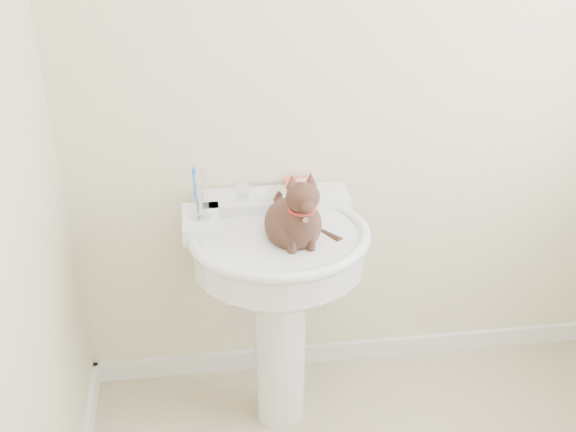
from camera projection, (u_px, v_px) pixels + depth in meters
name	position (u px, v px, depth m)	size (l,w,h in m)	color
wall_back	(367.00, 85.00, 2.55)	(2.20, 0.00, 2.50)	beige
baseboard_back	(352.00, 351.00, 3.14)	(2.20, 0.02, 0.09)	white
pedestal_sink	(279.00, 269.00, 2.53)	(0.64, 0.63, 0.88)	white
faucet	(274.00, 190.00, 2.55)	(0.28, 0.12, 0.14)	silver
soap_bar	(298.00, 184.00, 2.66)	(0.09, 0.06, 0.03)	#E34730
toothbrush_cup	(200.00, 205.00, 2.45)	(0.07, 0.07, 0.19)	silver
cat	(295.00, 220.00, 2.38)	(0.21, 0.27, 0.39)	#503024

